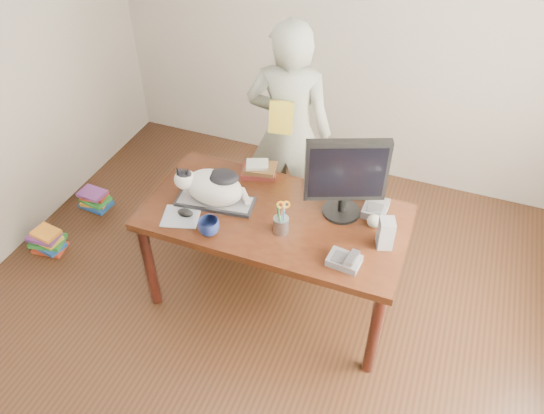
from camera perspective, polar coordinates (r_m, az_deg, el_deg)
The scene contains 18 objects.
room at distance 2.40m, azimuth -4.72°, elevation 0.95°, with size 4.50×4.50×4.50m.
desk at distance 3.36m, azimuth 0.79°, elevation -1.84°, with size 1.60×0.80×0.75m.
keyboard at distance 3.30m, azimuth -6.12°, elevation 0.58°, with size 0.50×0.25×0.03m.
cat at distance 3.22m, azimuth -6.54°, elevation 2.25°, with size 0.47×0.29×0.27m.
monitor at distance 3.05m, azimuth 7.96°, elevation 3.42°, with size 0.46×0.30×0.53m.
pen_cup at distance 3.06m, azimuth 0.99°, elevation -1.75°, with size 0.12×0.12×0.23m.
mousepad at distance 3.24m, azimuth -9.76°, elevation -1.02°, with size 0.26×0.25×0.00m.
mouse at distance 3.23m, azimuth -9.32°, elevation -0.61°, with size 0.11×0.09×0.04m.
coffee_mug at distance 3.08m, azimuth -6.81°, elevation -2.12°, with size 0.13×0.13×0.10m, color #0D1436.
phone at distance 2.93m, azimuth 7.85°, elevation -5.69°, with size 0.19×0.15×0.08m.
speaker at distance 3.02m, azimuth 12.14°, elevation -2.77°, with size 0.11×0.12×0.19m.
baseball at distance 3.16m, azimuth 10.90°, elevation -1.49°, with size 0.08×0.08×0.08m.
book_stack at distance 3.50m, azimuth -1.37°, elevation 4.07°, with size 0.27×0.22×0.09m.
calculator at distance 3.27m, azimuth 11.07°, elevation -0.16°, with size 0.14×0.19×0.06m.
person at distance 3.78m, azimuth 1.86°, elevation 8.00°, with size 0.60×0.40×1.66m, color beige.
held_book at distance 3.53m, azimuth 0.99°, elevation 9.60°, with size 0.17×0.12×0.22m.
book_pile_a at distance 4.33m, azimuth -22.99°, elevation -3.36°, with size 0.27×0.22×0.18m.
book_pile_b at distance 4.61m, azimuth -18.51°, elevation 0.81°, with size 0.26×0.20×0.15m.
Camera 1 is at (0.84, -1.64, 2.89)m, focal length 35.00 mm.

